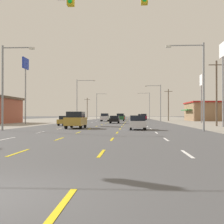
% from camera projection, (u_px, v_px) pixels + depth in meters
% --- Properties ---
extents(ground_plane, '(572.00, 572.00, 0.00)m').
position_uv_depth(ground_plane, '(118.00, 122.00, 71.78)').
color(ground_plane, '#4C4C4F').
extents(lot_apron_left, '(28.00, 440.00, 0.01)m').
position_uv_depth(lot_apron_left, '(13.00, 122.00, 73.27)').
color(lot_apron_left, gray).
rests_on(lot_apron_left, ground).
extents(lane_markings, '(10.64, 227.60, 0.01)m').
position_uv_depth(lane_markings, '(122.00, 119.00, 110.21)').
color(lane_markings, white).
rests_on(lane_markings, ground).
extents(signal_span_wire, '(26.45, 0.52, 8.70)m').
position_uv_depth(signal_span_wire, '(57.00, 33.00, 13.88)').
color(signal_span_wire, brown).
rests_on(signal_span_wire, ground).
extents(hatchback_inner_right_nearest, '(1.72, 3.90, 1.54)m').
position_uv_depth(hatchback_inner_right_nearest, '(138.00, 122.00, 33.38)').
color(hatchback_inner_right_nearest, silver).
rests_on(hatchback_inner_right_nearest, ground).
extents(suv_inner_left_near, '(1.98, 4.90, 1.98)m').
position_uv_depth(suv_inner_left_near, '(76.00, 120.00, 36.74)').
color(suv_inner_left_near, '#B28C33').
rests_on(suv_inner_left_near, ground).
extents(sedan_far_left_mid, '(1.80, 4.50, 1.46)m').
position_uv_depth(sedan_far_left_mid, '(66.00, 121.00, 46.68)').
color(sedan_far_left_mid, '#B28C33').
rests_on(sedan_far_left_mid, ground).
extents(sedan_center_turn_midfar, '(1.80, 4.50, 1.46)m').
position_uv_depth(sedan_center_turn_midfar, '(115.00, 119.00, 59.21)').
color(sedan_center_turn_midfar, black).
rests_on(sedan_center_turn_midfar, ground).
extents(suv_inner_left_far, '(1.98, 4.90, 1.98)m').
position_uv_depth(suv_inner_left_far, '(105.00, 117.00, 78.13)').
color(suv_inner_left_far, silver).
rests_on(suv_inner_left_far, ground).
extents(suv_center_turn_farther, '(1.98, 4.90, 1.98)m').
position_uv_depth(suv_center_turn_farther, '(120.00, 117.00, 82.41)').
color(suv_center_turn_farther, '#235B2D').
rests_on(suv_center_turn_farther, ground).
extents(suv_far_right_farthest, '(1.98, 4.90, 1.98)m').
position_uv_depth(suv_far_right_farthest, '(144.00, 117.00, 101.65)').
color(suv_far_right_farthest, maroon).
rests_on(suv_far_right_farthest, ground).
extents(hatchback_center_turn_distant_a, '(1.72, 3.90, 1.54)m').
position_uv_depth(hatchback_center_turn_distant_a, '(123.00, 117.00, 106.15)').
color(hatchback_center_turn_distant_a, red).
rests_on(hatchback_center_turn_distant_a, ground).
extents(suv_far_right_distant_b, '(1.98, 4.90, 1.98)m').
position_uv_depth(suv_far_right_distant_b, '(140.00, 116.00, 129.34)').
color(suv_far_right_distant_b, '#235B2D').
rests_on(suv_far_right_distant_b, ground).
extents(storefront_right_row_2, '(10.11, 15.24, 5.20)m').
position_uv_depth(storefront_right_row_2, '(204.00, 111.00, 85.70)').
color(storefront_right_row_2, '#8C6B4C').
rests_on(storefront_right_row_2, ground).
extents(pole_sign_left_row_1, '(0.24, 2.71, 11.24)m').
position_uv_depth(pole_sign_left_row_1, '(26.00, 73.00, 52.39)').
color(pole_sign_left_row_1, gray).
rests_on(pole_sign_left_row_1, ground).
extents(pole_sign_right_row_1, '(0.24, 2.49, 11.15)m').
position_uv_depth(pole_sign_right_row_1, '(223.00, 62.00, 40.93)').
color(pole_sign_right_row_1, gray).
rests_on(pole_sign_right_row_1, ground).
extents(pole_sign_right_row_2, '(0.24, 2.27, 9.67)m').
position_uv_depth(pole_sign_right_row_2, '(201.00, 86.00, 61.87)').
color(pole_sign_right_row_2, gray).
rests_on(pole_sign_right_row_2, ground).
extents(streetlight_left_row_0, '(3.41, 0.26, 8.73)m').
position_uv_depth(streetlight_left_row_0, '(6.00, 81.00, 31.71)').
color(streetlight_left_row_0, gray).
rests_on(streetlight_left_row_0, ground).
extents(streetlight_right_row_0, '(3.80, 0.26, 8.73)m').
position_uv_depth(streetlight_right_row_0, '(200.00, 80.00, 30.53)').
color(streetlight_right_row_0, gray).
rests_on(streetlight_right_row_0, ground).
extents(streetlight_left_row_1, '(4.67, 0.26, 10.28)m').
position_uv_depth(streetlight_left_row_1, '(79.00, 97.00, 75.65)').
color(streetlight_left_row_1, gray).
rests_on(streetlight_left_row_1, ground).
extents(streetlight_right_row_1, '(3.87, 0.26, 8.90)m').
position_uv_depth(streetlight_right_row_1, '(159.00, 100.00, 74.48)').
color(streetlight_right_row_1, gray).
rests_on(streetlight_right_row_1, ground).
extents(streetlight_left_row_2, '(4.07, 0.26, 10.03)m').
position_uv_depth(streetlight_left_row_2, '(98.00, 104.00, 119.61)').
color(streetlight_left_row_2, gray).
rests_on(streetlight_left_row_2, ground).
extents(streetlight_right_row_2, '(4.64, 0.26, 10.18)m').
position_uv_depth(streetlight_right_row_2, '(148.00, 104.00, 118.44)').
color(streetlight_right_row_2, gray).
rests_on(streetlight_right_row_2, ground).
extents(utility_pole_right_row_0, '(2.20, 0.26, 9.33)m').
position_uv_depth(utility_pole_right_row_0, '(217.00, 92.00, 44.06)').
color(utility_pole_right_row_0, brown).
rests_on(utility_pole_right_row_0, ground).
extents(utility_pole_right_row_1, '(2.20, 0.26, 8.56)m').
position_uv_depth(utility_pole_right_row_1, '(168.00, 104.00, 83.57)').
color(utility_pole_right_row_1, brown).
rests_on(utility_pole_right_row_1, ground).
extents(utility_pole_left_row_2, '(2.20, 0.26, 8.12)m').
position_uv_depth(utility_pole_left_row_2, '(87.00, 108.00, 118.46)').
color(utility_pole_left_row_2, brown).
rests_on(utility_pole_left_row_2, ground).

